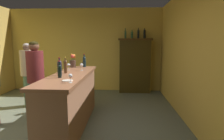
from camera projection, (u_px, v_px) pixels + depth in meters
name	position (u px, v px, depth m)	size (l,w,h in m)	color
floor	(52.00, 134.00, 3.31)	(8.33, 8.33, 0.00)	#616B59
wall_back	(86.00, 50.00, 6.34)	(5.17, 0.12, 2.74)	gold
wall_right	(206.00, 58.00, 2.98)	(0.12, 6.53, 2.74)	gold
bar_counter	(71.00, 100.00, 3.60)	(0.63, 2.40, 1.03)	#9D6B4E
display_cabinet	(135.00, 65.00, 6.05)	(1.06, 0.37, 1.75)	#3A300F
wine_bottle_riesling	(84.00, 61.00, 4.55)	(0.08, 0.08, 0.32)	#192D34
wine_bottle_chardonnay	(60.00, 71.00, 3.13)	(0.06, 0.06, 0.29)	black
wine_bottle_rose	(60.00, 67.00, 3.33)	(0.08, 0.08, 0.33)	#242336
wine_bottle_pinot	(65.00, 66.00, 3.61)	(0.06, 0.06, 0.32)	#4E341F
wine_glass_front	(70.00, 76.00, 2.74)	(0.06, 0.06, 0.13)	white
wine_glass_mid	(69.00, 65.00, 4.02)	(0.07, 0.07, 0.14)	white
wine_glass_rear	(81.00, 65.00, 3.95)	(0.07, 0.07, 0.15)	white
flower_arrangement	(73.00, 61.00, 4.47)	(0.14, 0.17, 0.33)	#4C372D
cheese_plate	(68.00, 81.00, 2.88)	(0.16, 0.16, 0.01)	white
display_bottle_left	(125.00, 34.00, 5.93)	(0.06, 0.06, 0.31)	#284930
display_bottle_midleft	(132.00, 34.00, 5.92)	(0.07, 0.07, 0.28)	#234B2F
display_bottle_center	(138.00, 34.00, 5.90)	(0.07, 0.07, 0.33)	black
display_bottle_midright	(145.00, 34.00, 5.89)	(0.08, 0.08, 0.33)	black
patron_in_navy	(36.00, 78.00, 3.73)	(0.33, 0.33, 1.64)	#333631
patron_redhead	(28.00, 72.00, 4.68)	(0.35, 0.35, 1.60)	#436856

